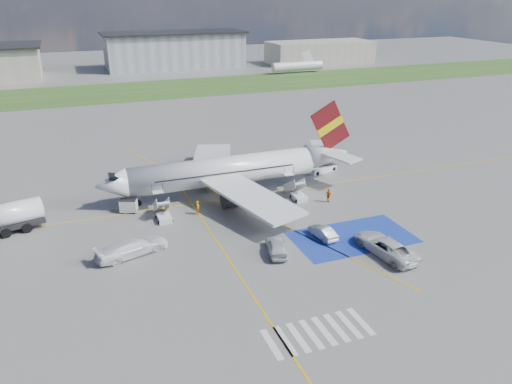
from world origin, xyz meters
TOP-DOWN VIEW (x-y plane):
  - ground at (0.00, 0.00)m, footprint 400.00×400.00m
  - grass_strip at (0.00, 95.00)m, footprint 400.00×30.00m
  - taxiway_line_main at (0.00, 12.00)m, footprint 120.00×0.20m
  - taxiway_line_cross at (-5.00, -10.00)m, footprint 0.20×60.00m
  - taxiway_line_diag at (0.00, 12.00)m, footprint 20.71×56.45m
  - staging_box at (10.00, -4.00)m, footprint 14.00×8.00m
  - crosswalk at (-1.80, -18.00)m, footprint 9.00×4.00m
  - terminal_centre at (20.00, 135.00)m, footprint 48.00×18.00m
  - terminal_east at (75.00, 128.00)m, footprint 40.00×16.00m
  - airliner at (1.51, 14.00)m, footprint 36.81×32.95m
  - airstairs_fwd at (-9.50, 8.70)m, footprint 1.90×5.20m
  - airstairs_aft at (9.00, 8.70)m, footprint 1.90×5.20m
  - gpu_cart at (-13.22, 12.44)m, footprint 2.44×1.98m
  - belt_loader at (17.37, 17.15)m, footprint 5.35×3.03m
  - car_silver_a at (0.26, -4.34)m, footprint 3.10×5.23m
  - car_silver_b at (6.71, -2.85)m, footprint 2.02×4.38m
  - van_white_a at (11.27, -8.61)m, footprint 3.71×6.73m
  - van_white_b at (-14.39, 0.95)m, footprint 6.52×4.12m
  - crew_fwd at (-5.06, 8.61)m, footprint 0.76×0.81m
  - crew_nose at (-13.29, 14.20)m, footprint 0.95×0.94m
  - crew_aft at (12.35, 6.10)m, footprint 0.83×1.21m

SIDE VIEW (x-z plane):
  - ground at x=0.00m, z-range 0.00..0.00m
  - grass_strip at x=0.00m, z-range 0.00..0.01m
  - taxiway_line_main at x=0.00m, z-range 0.00..0.01m
  - taxiway_line_cross at x=-5.00m, z-range 0.00..0.01m
  - taxiway_line_diag at x=0.00m, z-range 0.00..0.01m
  - staging_box at x=10.00m, z-range 0.00..0.01m
  - crosswalk at x=-1.80m, z-range 0.00..0.01m
  - belt_loader at x=17.37m, z-range -0.39..1.16m
  - airstairs_fwd at x=-9.50m, z-range -1.18..2.42m
  - airstairs_aft at x=9.00m, z-range -1.18..2.42m
  - car_silver_b at x=6.71m, z-range 0.00..1.39m
  - crew_nose at x=-13.29m, z-range 0.00..1.54m
  - gpu_cart at x=-13.22m, z-range -0.09..1.68m
  - car_silver_a at x=0.26m, z-range 0.00..1.67m
  - crew_fwd at x=-5.06m, z-range 0.00..1.86m
  - crew_aft at x=12.35m, z-range 0.00..1.91m
  - van_white_b at x=-14.39m, z-range 0.00..2.37m
  - van_white_a at x=11.27m, z-range 0.00..2.41m
  - airliner at x=1.51m, z-range -2.57..9.35m
  - terminal_east at x=75.00m, z-range 0.00..8.00m
  - terminal_centre at x=20.00m, z-range 0.00..12.00m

